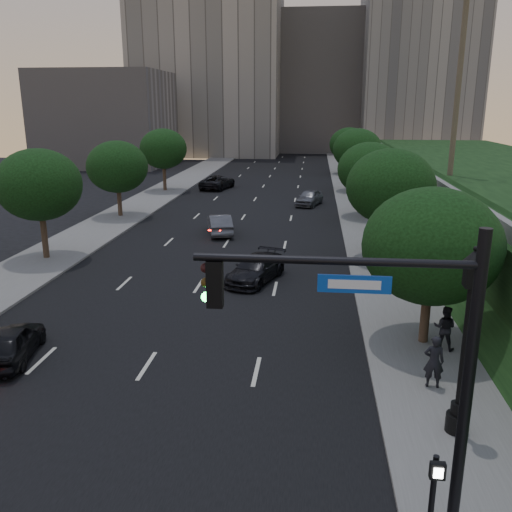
# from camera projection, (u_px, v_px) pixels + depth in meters

# --- Properties ---
(ground) EXTENTS (160.00, 160.00, 0.00)m
(ground) POSITION_uv_depth(u_px,v_px,m) (92.00, 451.00, 14.82)
(ground) COLOR black
(ground) RESTS_ON ground
(road_surface) EXTENTS (16.00, 140.00, 0.02)m
(road_surface) POSITION_uv_depth(u_px,v_px,m) (240.00, 222.00, 43.54)
(road_surface) COLOR black
(road_surface) RESTS_ON ground
(sidewalk_right) EXTENTS (4.50, 140.00, 0.15)m
(sidewalk_right) POSITION_uv_depth(u_px,v_px,m) (369.00, 224.00, 42.46)
(sidewalk_right) COLOR slate
(sidewalk_right) RESTS_ON ground
(sidewalk_left) EXTENTS (4.50, 140.00, 0.15)m
(sidewalk_left) POSITION_uv_depth(u_px,v_px,m) (117.00, 219.00, 44.58)
(sidewalk_left) COLOR slate
(sidewalk_left) RESTS_ON ground
(parapet_wall) EXTENTS (0.35, 90.00, 0.70)m
(parapet_wall) POSITION_uv_depth(u_px,v_px,m) (421.00, 173.00, 39.05)
(parapet_wall) COLOR slate
(parapet_wall) RESTS_ON embankment
(office_block_left) EXTENTS (26.00, 20.00, 32.00)m
(office_block_left) POSITION_uv_depth(u_px,v_px,m) (210.00, 66.00, 100.01)
(office_block_left) COLOR gray
(office_block_left) RESTS_ON ground
(office_block_mid) EXTENTS (22.00, 18.00, 26.00)m
(office_block_mid) POSITION_uv_depth(u_px,v_px,m) (318.00, 84.00, 108.33)
(office_block_mid) COLOR gray
(office_block_mid) RESTS_ON ground
(office_block_right) EXTENTS (20.00, 22.00, 36.00)m
(office_block_right) POSITION_uv_depth(u_px,v_px,m) (417.00, 54.00, 99.37)
(office_block_right) COLOR gray
(office_block_right) RESTS_ON ground
(office_block_filler) EXTENTS (18.00, 16.00, 14.00)m
(office_block_filler) POSITION_uv_depth(u_px,v_px,m) (107.00, 119.00, 82.63)
(office_block_filler) COLOR gray
(office_block_filler) RESTS_ON ground
(tree_right_a) EXTENTS (5.20, 5.20, 6.24)m
(tree_right_a) POSITION_uv_depth(u_px,v_px,m) (431.00, 246.00, 20.33)
(tree_right_a) COLOR #38281C
(tree_right_a) RESTS_ON ground
(tree_right_b) EXTENTS (5.20, 5.20, 6.74)m
(tree_right_b) POSITION_uv_depth(u_px,v_px,m) (391.00, 187.00, 31.68)
(tree_right_b) COLOR #38281C
(tree_right_b) RESTS_ON ground
(tree_right_c) EXTENTS (5.20, 5.20, 6.24)m
(tree_right_c) POSITION_uv_depth(u_px,v_px,m) (369.00, 169.00, 44.26)
(tree_right_c) COLOR #38281C
(tree_right_c) RESTS_ON ground
(tree_right_d) EXTENTS (5.20, 5.20, 6.74)m
(tree_right_d) POSITION_uv_depth(u_px,v_px,m) (357.00, 150.00, 57.53)
(tree_right_d) COLOR #38281C
(tree_right_d) RESTS_ON ground
(tree_right_e) EXTENTS (5.20, 5.20, 6.24)m
(tree_right_e) POSITION_uv_depth(u_px,v_px,m) (349.00, 144.00, 72.02)
(tree_right_e) COLOR #38281C
(tree_right_e) RESTS_ON ground
(tree_left_b) EXTENTS (5.00, 5.00, 6.71)m
(tree_left_b) POSITION_uv_depth(u_px,v_px,m) (39.00, 185.00, 31.88)
(tree_left_b) COLOR #38281C
(tree_left_b) RESTS_ON ground
(tree_left_c) EXTENTS (5.00, 5.00, 6.34)m
(tree_left_c) POSITION_uv_depth(u_px,v_px,m) (117.00, 167.00, 44.43)
(tree_left_c) COLOR #38281C
(tree_left_c) RESTS_ON ground
(tree_left_d) EXTENTS (5.00, 5.00, 6.71)m
(tree_left_d) POSITION_uv_depth(u_px,v_px,m) (163.00, 149.00, 57.73)
(tree_left_d) COLOR #38281C
(tree_left_d) RESTS_ON ground
(traffic_signal_mast) EXTENTS (5.68, 0.56, 7.00)m
(traffic_signal_mast) POSITION_uv_depth(u_px,v_px,m) (410.00, 390.00, 10.78)
(traffic_signal_mast) COLOR black
(traffic_signal_mast) RESTS_ON ground
(street_lamp) EXTENTS (0.64, 0.64, 5.62)m
(street_lamp) POSITION_uv_depth(u_px,v_px,m) (464.00, 352.00, 14.80)
(street_lamp) COLOR black
(street_lamp) RESTS_ON ground
(pedestrian_signal) EXTENTS (0.30, 0.33, 2.50)m
(pedestrian_signal) POSITION_uv_depth(u_px,v_px,m) (433.00, 498.00, 10.82)
(pedestrian_signal) COLOR black
(pedestrian_signal) RESTS_ON ground
(sedan_near_left) EXTENTS (2.33, 4.21, 1.36)m
(sedan_near_left) POSITION_uv_depth(u_px,v_px,m) (11.00, 343.00, 19.97)
(sedan_near_left) COLOR black
(sedan_near_left) RESTS_ON ground
(sedan_mid_left) EXTENTS (2.68, 4.71, 1.47)m
(sedan_mid_left) POSITION_uv_depth(u_px,v_px,m) (220.00, 224.00, 39.41)
(sedan_mid_left) COLOR #505157
(sedan_mid_left) RESTS_ON ground
(sedan_far_left) EXTENTS (3.70, 5.93, 1.53)m
(sedan_far_left) POSITION_uv_depth(u_px,v_px,m) (218.00, 182.00, 60.56)
(sedan_far_left) COLOR black
(sedan_far_left) RESTS_ON ground
(sedan_near_right) EXTENTS (3.31, 5.06, 1.36)m
(sedan_near_right) POSITION_uv_depth(u_px,v_px,m) (256.00, 269.00, 28.92)
(sedan_near_right) COLOR black
(sedan_near_right) RESTS_ON ground
(sedan_far_right) EXTENTS (2.92, 4.67, 1.48)m
(sedan_far_right) POSITION_uv_depth(u_px,v_px,m) (309.00, 197.00, 50.68)
(sedan_far_right) COLOR #5A5C63
(sedan_far_right) RESTS_ON ground
(pedestrian_a) EXTENTS (0.70, 0.49, 1.80)m
(pedestrian_a) POSITION_uv_depth(u_px,v_px,m) (434.00, 362.00, 17.68)
(pedestrian_a) COLOR black
(pedestrian_a) RESTS_ON sidewalk_right
(pedestrian_b) EXTENTS (1.02, 0.92, 1.72)m
(pedestrian_b) POSITION_uv_depth(u_px,v_px,m) (445.00, 328.00, 20.47)
(pedestrian_b) COLOR black
(pedestrian_b) RESTS_ON sidewalk_right
(pedestrian_c) EXTENTS (1.05, 0.87, 1.68)m
(pedestrian_c) POSITION_uv_depth(u_px,v_px,m) (389.00, 264.00, 28.75)
(pedestrian_c) COLOR black
(pedestrian_c) RESTS_ON sidewalk_right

